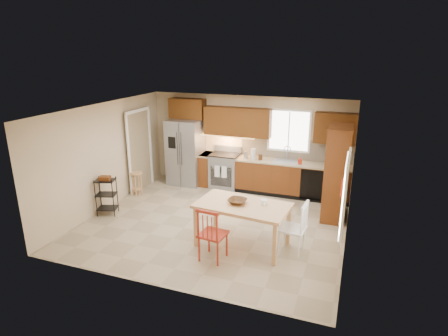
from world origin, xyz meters
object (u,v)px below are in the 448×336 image
Objects in this scene: range_stove at (225,171)px; utility_cart at (107,196)px; table_jar at (264,203)px; chair_red at (213,233)px; dining_table at (242,225)px; soap_bottle at (300,160)px; bar_stool at (137,184)px; chair_white at (292,228)px; table_bowl at (237,204)px; fire_extinguisher at (344,188)px; pantry at (337,173)px; refrigerator at (186,152)px.

utility_cart is (-1.95, -2.61, -0.02)m from range_stove.
utility_cart is at bearing 176.67° from table_jar.
chair_red is 1.17× the size of utility_cart.
dining_table is 3.38m from utility_cart.
bar_stool is at bearing -162.34° from soap_bottle.
chair_white is 1.12m from table_bowl.
fire_extinguisher is 1.02× the size of table_bowl.
pantry is 12.65× the size of table_jar.
dining_table is (-0.62, -2.85, -0.57)m from soap_bottle.
chair_white is 1.64× the size of bar_stool.
fire_extinguisher is at bearing -11.74° from utility_cart.
refrigerator is 2.71m from utility_cart.
range_stove is at bearing 147.38° from fire_extinguisher.
utility_cart reaches higher than dining_table.
table_jar reaches higher than utility_cart.
range_stove is at bearing 33.62° from bar_stool.
pantry is at bearing 3.14° from bar_stool.
bar_stool is 0.71× the size of utility_cart.
utility_cart reaches higher than bar_stool.
fire_extinguisher reaches higher than chair_red.
table_bowl is at bearing -154.35° from fire_extinguisher.
soap_bottle is 0.54× the size of table_bowl.
utility_cart is (0.00, -1.26, 0.13)m from bar_stool.
chair_white is at bearing -20.72° from bar_stool.
soap_bottle reaches higher than utility_cart.
chair_white is (0.33, -2.80, -0.48)m from soap_bottle.
dining_table is 0.45m from table_bowl.
pantry is 5.23m from utility_cart.
dining_table is at bearing -64.35° from range_stove.
soap_bottle is at bearing 83.81° from dining_table.
fire_extinguisher is at bearing 25.65° from table_bowl.
dining_table is at bearing 99.07° from chair_white.
fire_extinguisher is (1.15, -1.95, 0.10)m from soap_bottle.
range_stove reaches higher than bar_stool.
fire_extinguisher is 5.20m from utility_cart.
fire_extinguisher is at bearing -79.22° from pantry.
soap_bottle reaches higher than chair_white.
soap_bottle reaches higher than chair_red.
table_bowl is at bearing -23.88° from utility_cart.
table_bowl is 2.13× the size of table_jar.
refrigerator is 1.63m from bar_stool.
utility_cart is at bearing 92.39° from chair_white.
range_stove is 1.05× the size of utility_cart.
range_stove is at bearing 161.71° from pantry.
chair_white is (1.30, 0.70, 0.00)m from chair_red.
range_stove is 3.73m from chair_white.
fire_extinguisher is at bearing -59.47° from soap_bottle.
dining_table is 0.96m from chair_white.
bar_stool is (-3.74, 1.48, -0.58)m from table_jar.
range_stove is at bearing 2.99° from refrigerator.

